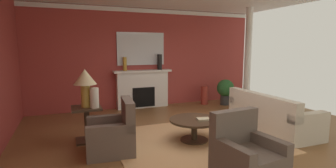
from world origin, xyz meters
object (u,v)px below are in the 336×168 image
Objects in this scene: armchair_facing_fireplace at (247,158)px; vase_mantel_right at (160,62)px; potted_plant at (225,90)px; fireplace at (143,90)px; sofa at (271,117)px; side_table at (87,122)px; vase_tall_corner at (204,95)px; armchair_near_window at (113,136)px; mantel_mirror at (141,49)px; coffee_table at (194,125)px; vase_mantel_left at (125,64)px; table_lamp at (85,81)px; vase_on_side_table at (94,98)px.

armchair_facing_fireplace is 4.92m from vase_mantel_right.
fireplace is at bearing 166.80° from potted_plant.
armchair_facing_fireplace is at bearing -88.64° from fireplace.
sofa is 4.00m from side_table.
armchair_near_window is at bearing -140.81° from vase_tall_corner.
mantel_mirror is 4.22m from sofa.
coffee_table is 2.46× the size of vase_mantel_left.
armchair_facing_fireplace is at bearing -50.61° from side_table.
vase_mantel_right reaches higher than side_table.
vase_mantel_right is (-1.51, 3.18, 1.12)m from sofa.
vase_mantel_right reaches higher than vase_mantel_left.
mantel_mirror is at bearing 53.86° from table_lamp.
armchair_near_window is at bearing -114.24° from mantel_mirror.
vase_mantel_left reaches higher than vase_tall_corner.
vase_mantel_left reaches higher than coffee_table.
coffee_table is 1.66× the size of vase_tall_corner.
table_lamp is at bearing 141.34° from vase_on_side_table.
armchair_near_window is at bearing -106.60° from vase_mantel_left.
sofa is at bearing -0.99° from coffee_table.
fireplace is 3.12m from table_lamp.
vase_tall_corner is at bearing 90.60° from sofa.
vase_mantel_right is (0.44, 4.77, 1.11)m from armchair_facing_fireplace.
potted_plant is (3.18, -0.57, -0.89)m from vase_mantel_left.
table_lamp reaches higher than armchair_near_window.
armchair_facing_fireplace is (0.11, -4.82, -0.25)m from fireplace.
coffee_table is at bearing -21.23° from side_table.
armchair_facing_fireplace is 1.63m from coffee_table.
vase_mantel_left is at bearing 102.33° from coffee_table.
side_table is 3.53m from vase_mantel_right.
potted_plant is at bearing 77.70° from sofa.
vase_on_side_table is (-1.16, -2.49, -0.48)m from vase_mantel_left.
fireplace is at bearing 174.87° from vase_mantel_right.
mantel_mirror is 1.57× the size of armchair_facing_fireplace.
armchair_near_window is 1.24m from table_lamp.
potted_plant is at bearing 59.08° from armchair_facing_fireplace.
side_table is 0.53m from vase_on_side_table.
potted_plant is at bearing -15.66° from mantel_mirror.
fireplace is at bearing 91.36° from armchair_facing_fireplace.
armchair_facing_fireplace reaches higher than side_table.
sofa is 2.23× the size of armchair_near_window.
table_lamp is 4.89m from potted_plant.
vase_on_side_table reaches higher than potted_plant.
coffee_table is (-1.92, 0.03, 0.04)m from sofa.
table_lamp is at bearing -127.48° from fireplace.
mantel_mirror reaches higher than table_lamp.
fireplace is 3.08m from vase_on_side_table.
potted_plant is (2.63, -0.74, -1.33)m from mantel_mirror.
vase_mantel_left is (1.31, 2.37, 0.98)m from side_table.
armchair_near_window is at bearing 178.91° from sofa.
side_table is 4.43m from vase_tall_corner.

